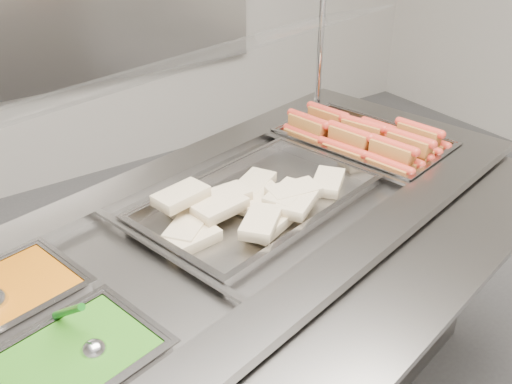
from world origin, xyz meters
TOP-DOWN VIEW (x-y plane):
  - steam_counter at (0.14, 0.40)m, footprint 1.98×1.21m
  - tray_rail at (0.25, -0.09)m, footprint 1.78×0.74m
  - sneeze_guard at (0.09, 0.61)m, footprint 1.65×0.65m
  - pan_hotdogs at (0.74, 0.54)m, footprint 0.45×0.60m
  - pan_wraps at (0.19, 0.42)m, footprint 0.74×0.53m
  - pan_beans at (-0.51, 0.40)m, footprint 0.34×0.30m
  - pan_peas at (-0.45, 0.12)m, footprint 0.34×0.30m
  - hotdogs_in_buns at (0.72, 0.52)m, footprint 0.40×0.54m
  - tortilla_wraps at (0.14, 0.39)m, footprint 0.65×0.37m
  - serving_spoon at (-0.42, 0.12)m, footprint 0.07×0.17m

SIDE VIEW (x-z plane):
  - steam_counter at x=0.14m, z-range 0.00..0.88m
  - tray_rail at x=0.25m, z-range 0.81..0.86m
  - pan_hotdogs at x=0.74m, z-range 0.79..0.89m
  - pan_beans at x=-0.51m, z-range 0.79..0.89m
  - pan_peas at x=-0.45m, z-range 0.79..0.89m
  - pan_wraps at x=0.19m, z-range 0.82..0.89m
  - hotdogs_in_buns at x=0.72m, z-range 0.83..0.95m
  - tortilla_wraps at x=0.14m, z-range 0.84..0.94m
  - serving_spoon at x=-0.42m, z-range 0.82..0.96m
  - sneeze_guard at x=0.09m, z-range 1.02..1.46m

